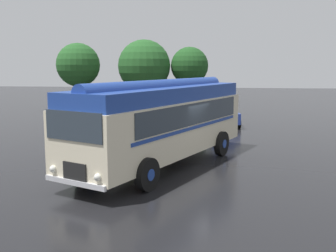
{
  "coord_description": "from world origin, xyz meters",
  "views": [
    {
      "loc": [
        1.52,
        -15.92,
        3.99
      ],
      "look_at": [
        -0.59,
        1.05,
        1.4
      ],
      "focal_mm": 42.0,
      "sensor_mm": 36.0,
      "label": 1
    }
  ],
  "objects_px": {
    "vintage_bus": "(163,119)",
    "car_near_left": "(141,111)",
    "car_mid_right": "(222,113)",
    "car_mid_left": "(178,112)"
  },
  "relations": [
    {
      "from": "vintage_bus",
      "to": "car_mid_right",
      "type": "bearing_deg",
      "value": 77.68
    },
    {
      "from": "vintage_bus",
      "to": "car_near_left",
      "type": "xyz_separation_m",
      "value": [
        -3.24,
        12.13,
        -1.05
      ]
    },
    {
      "from": "vintage_bus",
      "to": "car_mid_right",
      "type": "distance_m",
      "value": 11.83
    },
    {
      "from": "vintage_bus",
      "to": "car_near_left",
      "type": "bearing_deg",
      "value": 104.96
    },
    {
      "from": "car_near_left",
      "to": "car_mid_right",
      "type": "bearing_deg",
      "value": -6.13
    },
    {
      "from": "vintage_bus",
      "to": "car_near_left",
      "type": "relative_size",
      "value": 2.35
    },
    {
      "from": "vintage_bus",
      "to": "car_near_left",
      "type": "distance_m",
      "value": 12.6
    },
    {
      "from": "vintage_bus",
      "to": "car_mid_right",
      "type": "height_order",
      "value": "vintage_bus"
    },
    {
      "from": "car_mid_left",
      "to": "car_near_left",
      "type": "bearing_deg",
      "value": 168.66
    },
    {
      "from": "car_mid_left",
      "to": "car_mid_right",
      "type": "bearing_deg",
      "value": -1.49
    }
  ]
}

